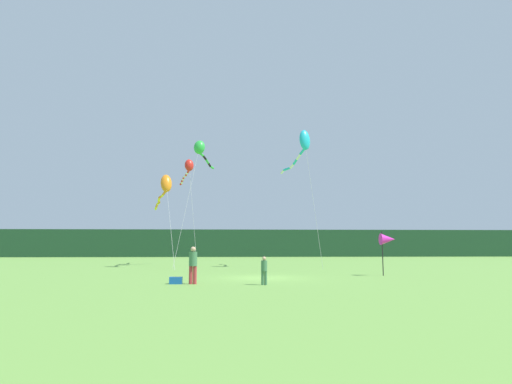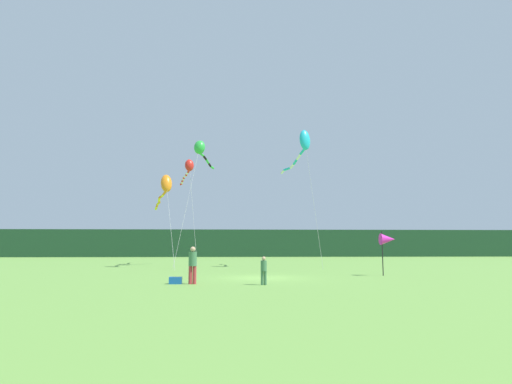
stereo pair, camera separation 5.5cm
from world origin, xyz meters
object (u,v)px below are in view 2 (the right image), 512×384
(kite_cyan, at_px, (303,144))
(kite_orange, at_px, (165,186))
(kite_red, at_px, (188,168))
(person_adult, at_px, (193,263))
(banner_flag_pole, at_px, (388,240))
(person_child, at_px, (264,269))
(kite_green, at_px, (200,149))
(cooler_box, at_px, (176,280))

(kite_cyan, relative_size, kite_orange, 1.23)
(kite_cyan, height_order, kite_red, kite_cyan)
(kite_cyan, distance_m, kite_red, 11.39)
(person_adult, relative_size, banner_flag_pole, 0.66)
(kite_red, bearing_deg, person_child, -74.66)
(kite_green, bearing_deg, kite_cyan, -19.65)
(person_child, xyz_separation_m, banner_flag_pole, (7.95, 5.77, 1.43))
(kite_cyan, distance_m, kite_orange, 12.11)
(banner_flag_pole, xyz_separation_m, kite_cyan, (-3.53, 9.67, 8.11))
(cooler_box, relative_size, kite_green, 0.05)
(kite_orange, relative_size, kite_red, 0.94)
(person_child, bearing_deg, kite_cyan, 74.02)
(cooler_box, bearing_deg, person_child, -10.33)
(person_child, relative_size, cooler_box, 2.20)
(kite_orange, bearing_deg, cooler_box, -79.13)
(person_child, distance_m, kite_green, 21.45)
(kite_cyan, bearing_deg, cooler_box, -120.20)
(person_child, height_order, banner_flag_pole, banner_flag_pole)
(cooler_box, bearing_deg, kite_cyan, 59.80)
(banner_flag_pole, distance_m, kite_cyan, 13.10)
(person_child, relative_size, kite_orange, 0.14)
(banner_flag_pole, relative_size, kite_green, 0.23)
(person_adult, bearing_deg, person_child, -10.66)
(person_adult, height_order, cooler_box, person_adult)
(kite_orange, relative_size, kite_green, 0.82)
(kite_cyan, xyz_separation_m, kite_green, (-8.84, 3.15, 0.20))
(person_child, height_order, kite_green, kite_green)
(banner_flag_pole, bearing_deg, kite_red, 132.50)
(person_adult, height_order, person_child, person_adult)
(person_adult, relative_size, kite_green, 0.15)
(banner_flag_pole, xyz_separation_m, kite_green, (-12.36, 12.82, 8.32))
(banner_flag_pole, bearing_deg, kite_cyan, 110.05)
(kite_cyan, xyz_separation_m, kite_orange, (-11.55, 0.95, -3.52))
(person_adult, bearing_deg, banner_flag_pole, 24.53)
(person_adult, bearing_deg, cooler_box, 171.02)
(kite_orange, bearing_deg, kite_green, 39.06)
(cooler_box, xyz_separation_m, kite_green, (-0.29, 17.84, 10.31))
(kite_green, distance_m, kite_red, 2.75)
(banner_flag_pole, relative_size, kite_red, 0.27)
(banner_flag_pole, height_order, kite_cyan, kite_cyan)
(banner_flag_pole, distance_m, kite_red, 21.30)
(kite_orange, bearing_deg, kite_cyan, -4.72)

